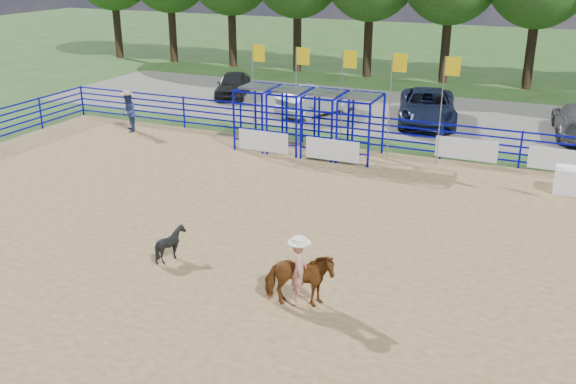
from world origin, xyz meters
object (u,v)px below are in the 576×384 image
object	(u,v)px
horse_and_rider	(299,273)
calf	(171,244)
car_a	(233,85)
car_b	(318,100)
spectator_cowboy	(128,112)
car_c	(427,107)

from	to	relation	value
horse_and_rider	calf	bearing A→B (deg)	168.18
car_a	car_b	world-z (taller)	car_b
spectator_cowboy	car_c	world-z (taller)	spectator_cowboy
calf	car_b	size ratio (longest dim) A/B	0.20
spectator_cowboy	calf	bearing A→B (deg)	-48.64
car_b	car_c	size ratio (longest dim) A/B	0.79
spectator_cowboy	car_b	bearing A→B (deg)	44.67
horse_and_rider	car_b	size ratio (longest dim) A/B	0.55
car_a	car_b	xyz separation A→B (m)	(5.91, -1.93, 0.06)
horse_and_rider	calf	size ratio (longest dim) A/B	2.71
spectator_cowboy	car_c	bearing A→B (deg)	30.10
calf	spectator_cowboy	bearing A→B (deg)	10.27
car_a	car_b	bearing A→B (deg)	-36.03
horse_and_rider	car_b	xyz separation A→B (m)	(-6.42, 17.78, -0.12)
calf	car_b	world-z (taller)	car_b
calf	car_a	bearing A→B (deg)	-7.50
car_c	calf	bearing A→B (deg)	-113.14
car_a	car_c	xyz separation A→B (m)	(11.39, -1.50, 0.10)
horse_and_rider	car_c	xyz separation A→B (m)	(-0.94, 18.20, -0.07)
horse_and_rider	car_c	bearing A→B (deg)	92.97
spectator_cowboy	car_a	world-z (taller)	spectator_cowboy
calf	spectator_cowboy	world-z (taller)	spectator_cowboy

